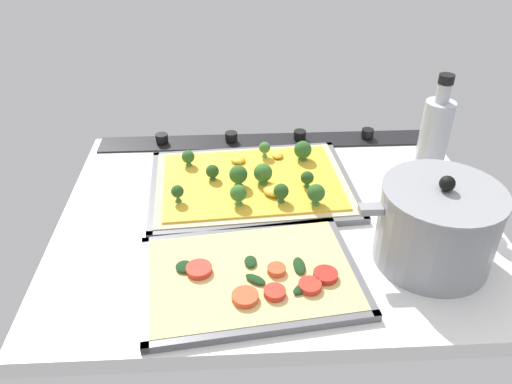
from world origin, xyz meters
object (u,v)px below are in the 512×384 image
(cooking_pot, at_px, (437,226))
(baking_tray_front, at_px, (251,186))
(veggie_pizza_back, at_px, (253,275))
(broccoli_pizza, at_px, (254,181))
(oil_bottle, at_px, (432,145))
(baking_tray_back, at_px, (251,277))

(cooking_pot, bearing_deg, baking_tray_front, -39.04)
(veggie_pizza_back, relative_size, cooking_pot, 1.32)
(baking_tray_front, xyz_separation_m, broccoli_pizza, (-0.00, 0.00, 0.01))
(baking_tray_front, height_order, cooking_pot, cooking_pot)
(baking_tray_front, bearing_deg, veggie_pizza_back, 87.98)
(oil_bottle, bearing_deg, baking_tray_back, 33.85)
(cooking_pot, bearing_deg, broccoli_pizza, -39.23)
(baking_tray_back, relative_size, cooking_pot, 1.42)
(veggie_pizza_back, bearing_deg, baking_tray_front, -92.02)
(baking_tray_front, relative_size, oil_bottle, 1.74)
(baking_tray_front, height_order, broccoli_pizza, broccoli_pizza)
(baking_tray_front, xyz_separation_m, baking_tray_back, (0.01, 0.26, 0.00))
(baking_tray_back, bearing_deg, baking_tray_front, -92.66)
(broccoli_pizza, xyz_separation_m, baking_tray_back, (0.02, 0.26, -0.01))
(cooking_pot, distance_m, oil_bottle, 0.21)
(baking_tray_front, relative_size, veggie_pizza_back, 1.24)
(broccoli_pizza, height_order, baking_tray_back, broccoli_pizza)
(baking_tray_front, height_order, baking_tray_back, same)
(veggie_pizza_back, relative_size, oil_bottle, 1.41)
(baking_tray_front, relative_size, baking_tray_back, 1.15)
(cooking_pot, bearing_deg, baking_tray_back, 6.42)
(broccoli_pizza, distance_m, cooking_pot, 0.36)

